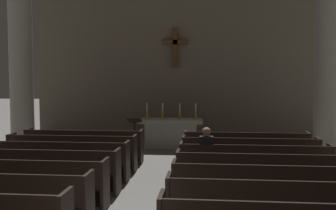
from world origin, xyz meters
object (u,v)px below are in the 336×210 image
Objects in this scene: lectern at (135,137)px; candlestick_inner_right at (180,114)px; pew_left_row_7 at (72,152)px; pew_right_row_8 at (246,148)px; column_left_second at (21,61)px; altar at (171,133)px; column_right_second at (328,60)px; candlestick_inner_left at (163,114)px; lone_worshipper at (206,154)px; pew_left_row_5 at (40,170)px; pew_right_row_5 at (261,175)px; candlestick_outer_left at (147,114)px; pew_right_row_4 at (269,189)px; pew_right_row_3 at (279,208)px; pew_left_row_6 at (58,160)px; pew_left_row_4 at (17,183)px; candlestick_outer_right at (196,114)px; pew_left_row_8 at (84,146)px; pew_right_row_6 at (255,164)px; pew_right_row_7 at (250,155)px.

candlestick_inner_right is at bearing 41.25° from lectern.
pew_right_row_8 is at bearing 12.36° from pew_left_row_7.
column_left_second is 5.60m from altar.
candlestick_inner_left is (-5.25, 0.91, -1.81)m from column_right_second.
lone_worshipper is at bearing -55.52° from lectern.
pew_left_row_5 is 1.56× the size of altar.
pew_right_row_5 is 5.92m from column_right_second.
candlestick_inner_right is (1.15, 0.00, 0.00)m from candlestick_outer_left.
pew_left_row_7 is 5.55m from pew_right_row_4.
pew_right_row_5 is 2.59× the size of lone_worshipper.
column_right_second is at bearing 65.18° from pew_right_row_4.
pew_left_row_6 is at bearing 146.68° from pew_right_row_3.
lone_worshipper reaches higher than pew_right_row_3.
altar is (2.32, 3.56, 0.06)m from pew_left_row_7.
pew_right_row_4 is 6.38m from lectern.
candlestick_outer_left reaches higher than pew_right_row_5.
lectern is at bearing 122.08° from pew_right_row_4.
pew_left_row_6 and pew_right_row_5 have the same top height.
pew_left_row_4 is at bearing -103.05° from lectern.
candlestick_outer_right is (0.55, 0.00, 0.00)m from candlestick_inner_right.
pew_right_row_3 is at bearing -71.03° from candlestick_inner_left.
pew_left_row_4 is 6.19× the size of candlestick_inner_right.
candlestick_inner_left reaches higher than altar.
column_right_second is at bearing -8.95° from candlestick_outer_left.
pew_left_row_8 is 1.00× the size of pew_right_row_8.
pew_right_row_4 is 2.03m from pew_right_row_6.
candlestick_inner_right is at bearing 107.01° from pew_right_row_4.
pew_right_row_4 is 4.07m from pew_right_row_8.
pew_left_row_5 is at bearing 167.64° from pew_right_row_4.
pew_right_row_8 is at bearing 90.00° from pew_right_row_3.
pew_left_row_6 is 0.56× the size of column_right_second.
pew_right_row_4 is at bearing 90.00° from pew_right_row_3.
pew_left_row_8 is at bearing 90.00° from pew_left_row_5.
pew_right_row_5 is (4.64, 0.00, 0.00)m from pew_left_row_5.
pew_left_row_6 is 1.00× the size of pew_right_row_3.
column_left_second reaches higher than pew_left_row_5.
candlestick_outer_right is at bearing 112.48° from pew_right_row_7.
pew_left_row_6 is at bearing 90.00° from pew_left_row_5.
pew_right_row_5 is at bearing -70.12° from candlestick_inner_right.
pew_left_row_4 and pew_right_row_5 have the same top height.
pew_left_row_5 is 1.00× the size of pew_right_row_8.
column_right_second is at bearing 12.58° from pew_left_row_8.
lone_worshipper is at bearing 136.18° from pew_right_row_5.
pew_right_row_8 is at bearing 33.32° from pew_left_row_5.
pew_right_row_4 is 6.76m from column_right_second.
altar is at bearing 106.93° from pew_right_row_3.
candlestick_inner_right is (2.62, 2.54, 0.70)m from pew_left_row_8.
lone_worshipper reaches higher than pew_right_row_7.
lone_worshipper reaches higher than altar.
candlestick_outer_left is (-3.17, 2.54, 0.70)m from pew_right_row_8.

